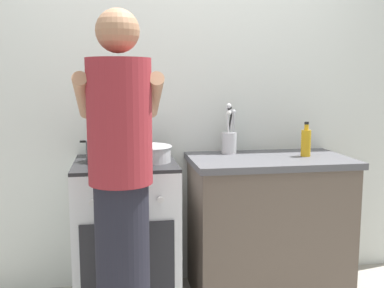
{
  "coord_description": "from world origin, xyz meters",
  "views": [
    {
      "loc": [
        -0.39,
        -2.5,
        1.38
      ],
      "look_at": [
        0.05,
        0.12,
        1.0
      ],
      "focal_mm": 41.87,
      "sensor_mm": 36.0,
      "label": 1
    }
  ],
  "objects": [
    {
      "name": "countertop",
      "position": [
        0.55,
        0.15,
        0.45
      ],
      "size": [
        1.0,
        0.6,
        0.9
      ],
      "color": "brown",
      "rests_on": "ground"
    },
    {
      "name": "stove_range",
      "position": [
        -0.35,
        0.15,
        0.45
      ],
      "size": [
        0.6,
        0.62,
        0.9
      ],
      "color": "silver",
      "rests_on": "ground"
    },
    {
      "name": "back_wall",
      "position": [
        0.2,
        0.5,
        1.25
      ],
      "size": [
        3.2,
        0.1,
        2.5
      ],
      "color": "silver",
      "rests_on": "ground"
    },
    {
      "name": "pot",
      "position": [
        -0.49,
        0.18,
        0.96
      ],
      "size": [
        0.24,
        0.17,
        0.13
      ],
      "color": "#38383D",
      "rests_on": "stove_range"
    },
    {
      "name": "utensil_crock",
      "position": [
        0.34,
        0.34,
        1.0
      ],
      "size": [
        0.1,
        0.1,
        0.33
      ],
      "color": "silver",
      "rests_on": "countertop"
    },
    {
      "name": "oil_bottle",
      "position": [
        0.79,
        0.15,
        0.99
      ],
      "size": [
        0.06,
        0.06,
        0.22
      ],
      "color": "gold",
      "rests_on": "countertop"
    },
    {
      "name": "person",
      "position": [
        -0.38,
        -0.41,
        0.86
      ],
      "size": [
        0.41,
        0.5,
        1.7
      ],
      "color": "black",
      "rests_on": "ground"
    },
    {
      "name": "mixing_bowl",
      "position": [
        -0.21,
        0.12,
        0.95
      ],
      "size": [
        0.28,
        0.28,
        0.1
      ],
      "color": "#B7B7BC",
      "rests_on": "stove_range"
    }
  ]
}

